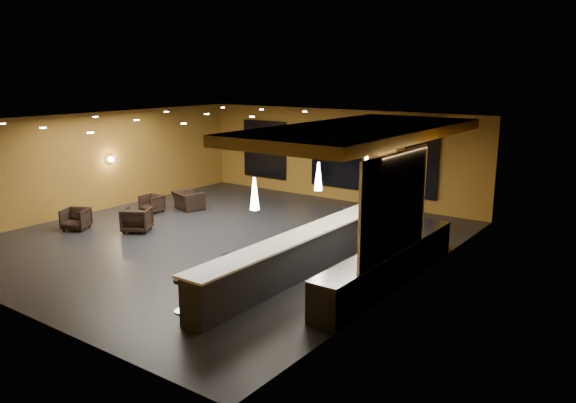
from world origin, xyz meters
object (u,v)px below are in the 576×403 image
Objects in this scene: pendant_0 at (254,194)px; bar_stool_0 at (182,291)px; bar_stool_1 at (230,268)px; bar_stool_2 at (264,255)px; pendant_1 at (318,176)px; armchair_c at (152,204)px; staff_c at (412,229)px; prep_counter at (389,266)px; column at (390,176)px; armchair_d at (188,200)px; bar_counter at (307,253)px; bar_stool_5 at (347,217)px; staff_b at (404,219)px; staff_a at (381,221)px; pendant_2 at (366,163)px; bar_stool_3 at (303,241)px; armchair_b at (137,220)px; bar_stool_4 at (325,229)px; armchair_a at (76,219)px.

pendant_0 is 0.96× the size of bar_stool_0.
pendant_0 is at bearing 3.07° from bar_stool_1.
pendant_1 is at bearing 56.82° from bar_stool_2.
armchair_c is 8.89m from bar_stool_0.
staff_c is 6.68m from bar_stool_0.
prep_counter reaches higher than bar_stool_1.
column is 7.47m from armchair_d.
bar_counter is 3.55m from bar_stool_5.
staff_b reaches higher than bar_stool_2.
pendant_1 is 0.83× the size of bar_stool_1.
bar_stool_5 is at bearing 175.15° from staff_b.
pendant_1 is 3.56m from bar_stool_5.
bar_stool_5 reaches higher than armchair_c.
bar_stool_0 is 0.86× the size of bar_stool_1.
staff_c reaches higher than prep_counter.
bar_stool_1 is at bearing -87.38° from staff_a.
staff_a is (-1.17, 1.89, 0.50)m from prep_counter.
bar_stool_1 is 5.49m from bar_stool_5.
pendant_1 is at bearing -90.00° from pendant_2.
prep_counter is 9.47m from armchair_d.
bar_stool_3 is at bearing 129.73° from bar_counter.
bar_stool_4 is (5.53, 2.18, 0.12)m from armchair_b.
pendant_1 is 0.90× the size of bar_stool_3.
armchair_c is at bearing -167.13° from bar_stool_5.
bar_stool_1 is at bearing -97.98° from pendant_2.
bar_counter reaches higher than bar_stool_3.
bar_counter is 5.36× the size of staff_c.
pendant_1 reaches higher than staff_c.
pendant_1 is at bearing -9.35° from armchair_c.
prep_counter reaches higher than armchair_a.
column is 8.21m from bar_stool_0.
bar_stool_1 reaches higher than bar_stool_2.
bar_stool_2 is at bearing -123.18° from pendant_1.
armchair_d is at bearing -165.83° from staff_c.
staff_a is at bearing -104.24° from staff_b.
bar_stool_0 is 0.95× the size of bar_stool_2.
prep_counter is 3.23m from bar_stool_4.
staff_a is (0.83, 1.89, -1.42)m from pendant_1.
bar_stool_5 is at bearing 91.30° from bar_stool_4.
bar_stool_4 is (-0.05, 5.59, 0.04)m from bar_stool_0.
column is 1.85m from bar_stool_5.
prep_counter is 7.58× the size of bar_stool_4.
bar_stool_4 is (-0.01, 2.82, 0.02)m from bar_stool_2.
pendant_2 is 1.00× the size of armchair_c.
staff_c reaches higher than bar_stool_1.
bar_stool_3 is (-2.24, -1.98, -0.25)m from staff_c.
column is 6.78m from bar_stool_1.
staff_c is at bearing -8.01° from pendant_2.
column reaches higher than bar_counter.
staff_b is 2.04× the size of bar_stool_3.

